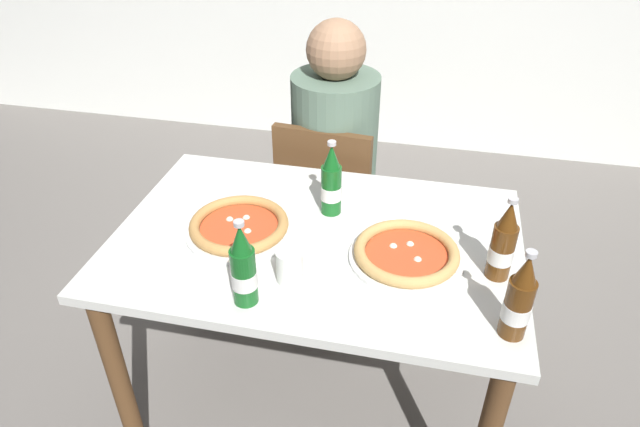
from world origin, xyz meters
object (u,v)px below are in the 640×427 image
(diner_seated, at_px, (334,174))
(beer_bottle_center, at_px, (519,301))
(dining_table_main, at_px, (316,266))
(paper_cup, at_px, (289,266))
(napkin_with_cutlery, at_px, (383,200))
(chair_behind_table, at_px, (330,201))
(beer_bottle_right, at_px, (243,269))
(pizza_margherita_near, at_px, (406,254))
(pizza_marinara_far, at_px, (239,226))
(beer_bottle_left, at_px, (503,244))
(beer_bottle_extra, at_px, (331,183))

(diner_seated, height_order, beer_bottle_center, diner_seated)
(dining_table_main, xyz_separation_m, paper_cup, (-0.03, -0.21, 0.16))
(napkin_with_cutlery, bearing_deg, chair_behind_table, 123.97)
(beer_bottle_right, bearing_deg, pizza_margherita_near, 33.59)
(dining_table_main, distance_m, paper_cup, 0.26)
(pizza_marinara_far, bearing_deg, napkin_with_cutlery, 33.41)
(beer_bottle_right, xyz_separation_m, napkin_with_cutlery, (0.28, 0.54, -0.10))
(chair_behind_table, xyz_separation_m, pizza_margherita_near, (0.35, -0.66, 0.29))
(chair_behind_table, relative_size, beer_bottle_left, 3.44)
(pizza_margherita_near, height_order, napkin_with_cutlery, pizza_margherita_near)
(chair_behind_table, distance_m, napkin_with_cutlery, 0.53)
(dining_table_main, xyz_separation_m, pizza_marinara_far, (-0.23, -0.03, 0.13))
(beer_bottle_left, height_order, paper_cup, beer_bottle_left)
(diner_seated, relative_size, beer_bottle_left, 4.89)
(beer_bottle_center, bearing_deg, pizza_margherita_near, 140.22)
(pizza_margherita_near, bearing_deg, napkin_with_cutlery, 109.47)
(pizza_margherita_near, height_order, beer_bottle_right, beer_bottle_right)
(paper_cup, bearing_deg, beer_bottle_left, 14.57)
(pizza_margherita_near, distance_m, beer_bottle_center, 0.36)
(pizza_marinara_far, xyz_separation_m, napkin_with_cutlery, (0.40, 0.26, -0.02))
(beer_bottle_left, relative_size, beer_bottle_center, 1.00)
(pizza_margherita_near, bearing_deg, diner_seated, 115.95)
(beer_bottle_center, relative_size, napkin_with_cutlery, 1.22)
(pizza_marinara_far, bearing_deg, beer_bottle_center, -18.00)
(beer_bottle_right, bearing_deg, beer_bottle_left, 21.00)
(pizza_margherita_near, relative_size, paper_cup, 3.38)
(pizza_marinara_far, xyz_separation_m, beer_bottle_extra, (0.25, 0.17, 0.08))
(beer_bottle_right, distance_m, paper_cup, 0.15)
(pizza_marinara_far, xyz_separation_m, beer_bottle_right, (0.12, -0.28, 0.08))
(dining_table_main, bearing_deg, chair_behind_table, 97.77)
(beer_bottle_left, distance_m, beer_bottle_right, 0.68)
(diner_seated, distance_m, beer_bottle_center, 1.15)
(beer_bottle_left, relative_size, paper_cup, 2.60)
(dining_table_main, distance_m, beer_bottle_right, 0.39)
(pizza_margherita_near, xyz_separation_m, napkin_with_cutlery, (-0.10, 0.29, -0.02))
(pizza_marinara_far, height_order, beer_bottle_extra, beer_bottle_extra)
(dining_table_main, relative_size, paper_cup, 12.63)
(dining_table_main, distance_m, beer_bottle_center, 0.65)
(beer_bottle_extra, bearing_deg, dining_table_main, -96.07)
(chair_behind_table, xyz_separation_m, diner_seated, (0.01, 0.05, 0.10))
(beer_bottle_center, bearing_deg, dining_table_main, 152.88)
(beer_bottle_center, relative_size, paper_cup, 2.60)
(beer_bottle_right, bearing_deg, dining_table_main, 69.53)
(beer_bottle_left, bearing_deg, diner_seated, 129.26)
(diner_seated, height_order, paper_cup, diner_seated)
(pizza_margherita_near, distance_m, beer_bottle_right, 0.47)
(beer_bottle_right, bearing_deg, napkin_with_cutlery, 62.51)
(pizza_marinara_far, bearing_deg, dining_table_main, 6.54)
(dining_table_main, xyz_separation_m, pizza_margherita_near, (0.27, -0.05, 0.13))
(dining_table_main, bearing_deg, pizza_marinara_far, -173.46)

